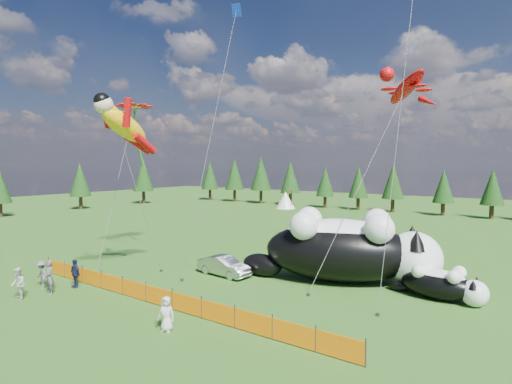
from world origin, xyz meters
TOP-DOWN VIEW (x-y plane):
  - ground at (0.00, 0.00)m, footprint 160.00×160.00m
  - safety_fence at (0.00, -3.00)m, footprint 22.06×0.06m
  - tree_line at (0.00, 45.00)m, footprint 90.00×4.00m
  - festival_tents at (11.00, 40.00)m, footprint 50.00×3.20m
  - cat_large at (6.40, 6.67)m, footprint 12.03×7.38m
  - cat_small at (11.85, 6.43)m, footprint 5.18×2.12m
  - car at (-0.88, 3.35)m, footprint 3.91×1.61m
  - spectator_a at (-6.55, -5.27)m, footprint 0.74×0.51m
  - spectator_b at (-6.97, -6.76)m, footprint 0.99×0.80m
  - spectator_c at (-6.52, -3.75)m, footprint 1.04×0.59m
  - spectator_d at (-8.01, -4.97)m, footprint 1.14×0.72m
  - spectator_e at (2.71, -4.95)m, footprint 0.88×0.72m
  - superhero_kite at (-5.05, -1.10)m, footprint 4.62×5.17m
  - gecko_kite at (8.41, 11.40)m, footprint 6.39×11.97m
  - flower_kite at (-10.09, 3.65)m, footprint 5.55×8.06m
  - diamond_kite_a at (-0.81, 4.43)m, footprint 2.11×4.15m

SIDE VIEW (x-z plane):
  - ground at x=0.00m, z-range 0.00..0.00m
  - safety_fence at x=0.00m, z-range -0.05..1.05m
  - car at x=-0.88m, z-range 0.00..1.26m
  - spectator_e at x=2.71m, z-range 0.00..1.56m
  - spectator_d at x=-8.01m, z-range 0.00..1.64m
  - spectator_c at x=-6.52m, z-range 0.00..1.70m
  - spectator_b at x=-6.97m, z-range 0.00..1.76m
  - cat_small at x=11.85m, z-range -0.05..1.82m
  - spectator_a at x=-6.55m, z-range 0.00..1.92m
  - festival_tents at x=11.00m, z-range 0.00..2.80m
  - cat_large at x=6.40m, z-range -0.11..4.40m
  - tree_line at x=0.00m, z-range 0.00..8.00m
  - superhero_kite at x=-5.05m, z-range 3.80..15.62m
  - flower_kite at x=-10.09m, z-range 4.82..18.60m
  - gecko_kite at x=8.41m, z-range 4.84..20.11m
  - diamond_kite_a at x=-0.81m, z-range 7.49..25.80m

